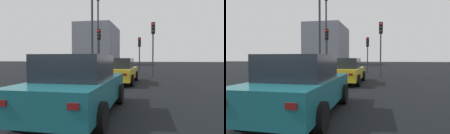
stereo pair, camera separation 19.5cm
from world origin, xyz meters
The scene contains 9 objects.
ground_plane centered at (0.00, 0.00, -0.10)m, with size 160.00×160.00×0.20m, color black.
car_yellow_lead centered at (8.01, 0.04, 0.73)m, with size 4.55×2.10×1.50m.
car_teal_second centered at (1.14, 0.11, 0.76)m, with size 4.29×2.05×1.59m.
traffic_light_near_left centered at (16.05, -0.79, 2.56)m, with size 0.32×0.28×3.54m.
traffic_light_near_right centered at (12.61, 2.47, 2.86)m, with size 0.32×0.28×3.97m.
traffic_light_far_left centered at (12.25, -2.04, 3.10)m, with size 0.32×0.30×4.33m.
street_lamp_kerbside centered at (15.25, 3.23, 4.32)m, with size 0.56×0.36×7.35m.
street_lamp_far centered at (10.76, 2.52, 5.00)m, with size 0.56×0.36×8.66m.
building_facade_left centered at (42.18, 10.00, 4.51)m, with size 14.14×7.93×9.03m, color gray.
Camera 2 is at (-3.88, -1.93, 1.50)m, focal length 31.98 mm.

